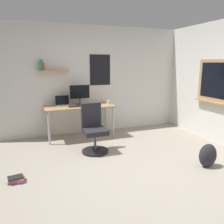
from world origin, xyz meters
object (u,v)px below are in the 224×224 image
(computer_mouse, at_px, (89,105))
(coffee_mug, at_px, (108,102))
(office_chair, at_px, (94,131))
(book_stack_on_floor, at_px, (16,179))
(keyboard, at_px, (77,106))
(laptop, at_px, (63,103))
(desk, at_px, (80,109))
(backpack, at_px, (208,155))
(monitor_primary, at_px, (80,93))

(computer_mouse, height_order, coffee_mug, coffee_mug)
(office_chair, height_order, book_stack_on_floor, office_chair)
(keyboard, height_order, coffee_mug, coffee_mug)
(keyboard, bearing_deg, laptop, 139.33)
(laptop, xyz_separation_m, book_stack_on_floor, (-1.01, -1.89, -0.77))
(desk, relative_size, office_chair, 1.67)
(office_chair, distance_m, coffee_mug, 1.20)
(coffee_mug, relative_size, backpack, 0.23)
(monitor_primary, height_order, coffee_mug, monitor_primary)
(office_chair, height_order, backpack, office_chair)
(office_chair, height_order, coffee_mug, office_chair)
(desk, distance_m, monitor_primary, 0.36)
(keyboard, relative_size, computer_mouse, 3.56)
(backpack, bearing_deg, monitor_primary, 123.43)
(computer_mouse, bearing_deg, coffee_mug, 5.81)
(laptop, bearing_deg, keyboard, -40.67)
(laptop, relative_size, book_stack_on_floor, 1.27)
(computer_mouse, bearing_deg, monitor_primary, 130.28)
(office_chair, bearing_deg, computer_mouse, 80.65)
(computer_mouse, bearing_deg, backpack, -57.21)
(coffee_mug, distance_m, book_stack_on_floor, 2.78)
(desk, relative_size, keyboard, 4.28)
(backpack, xyz_separation_m, book_stack_on_floor, (-3.00, 0.58, -0.16))
(desk, height_order, keyboard, keyboard)
(office_chair, xyz_separation_m, computer_mouse, (0.15, 0.88, 0.36))
(desk, bearing_deg, monitor_primary, 69.73)
(desk, xyz_separation_m, monitor_primary, (0.04, 0.11, 0.34))
(monitor_primary, relative_size, book_stack_on_floor, 1.90)
(desk, xyz_separation_m, book_stack_on_floor, (-1.36, -1.74, -0.64))
(coffee_mug, bearing_deg, office_chair, -124.34)
(coffee_mug, bearing_deg, laptop, 169.82)
(office_chair, relative_size, book_stack_on_floor, 3.90)
(laptop, relative_size, computer_mouse, 2.98)
(book_stack_on_floor, bearing_deg, computer_mouse, 46.65)
(coffee_mug, bearing_deg, backpack, -67.45)
(office_chair, xyz_separation_m, laptop, (-0.41, 1.12, 0.40))
(monitor_primary, bearing_deg, backpack, -56.57)
(desk, distance_m, coffee_mug, 0.70)
(coffee_mug, height_order, backpack, coffee_mug)
(desk, bearing_deg, laptop, 156.44)
(monitor_primary, bearing_deg, coffee_mug, -12.11)
(desk, height_order, coffee_mug, coffee_mug)
(monitor_primary, xyz_separation_m, keyboard, (-0.12, -0.19, -0.26))
(keyboard, xyz_separation_m, coffee_mug, (0.77, 0.05, 0.04))
(desk, xyz_separation_m, coffee_mug, (0.69, -0.03, 0.12))
(keyboard, bearing_deg, coffee_mug, 3.71)
(desk, bearing_deg, book_stack_on_floor, -128.08)
(laptop, xyz_separation_m, backpack, (2.00, -2.48, -0.61))
(office_chair, xyz_separation_m, monitor_primary, (-0.02, 1.07, 0.62))
(computer_mouse, relative_size, backpack, 0.26)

